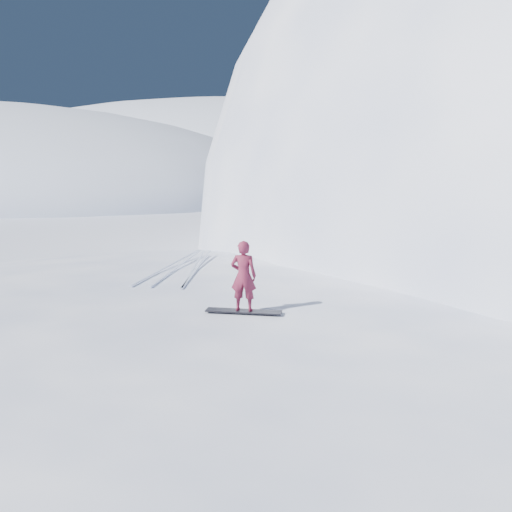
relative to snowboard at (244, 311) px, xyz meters
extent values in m
plane|color=white|center=(-1.53, -0.51, -2.41)|extent=(400.00, 400.00, 0.00)
ellipsoid|color=white|center=(-0.53, 2.49, -2.41)|extent=(36.00, 28.00, 4.80)
ellipsoid|color=white|center=(-41.53, 109.49, -2.41)|extent=(140.00, 90.00, 36.00)
ellipsoid|color=white|center=(-3.53, 5.49, -2.41)|extent=(7.00, 6.30, 1.00)
ellipsoid|color=white|center=(5.47, 3.49, -2.41)|extent=(4.00, 3.60, 0.60)
cube|color=black|center=(0.00, 0.00, 0.00)|extent=(1.74, 0.52, 0.03)
imported|color=maroon|center=(0.00, 0.00, 0.81)|extent=(0.62, 0.44, 1.58)
cube|color=silver|center=(-3.90, 4.57, 0.01)|extent=(0.50, 5.99, 0.04)
cube|color=silver|center=(-3.57, 4.57, 0.01)|extent=(0.99, 5.94, 0.04)
cube|color=silver|center=(-3.05, 4.57, 0.01)|extent=(1.69, 5.79, 0.04)
cube|color=silver|center=(-2.93, 4.57, 0.01)|extent=(1.47, 5.85, 0.04)
camera|label=1|loc=(3.70, -11.80, 3.45)|focal=40.00mm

